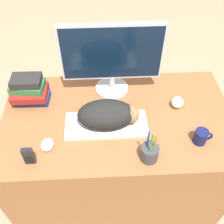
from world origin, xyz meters
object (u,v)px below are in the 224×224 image
monitor (112,56)px  computer_mouse (47,145)px  book_stack (29,90)px  phone (29,156)px  coffee_mug (201,137)px  keyboard (106,125)px  baseball (177,102)px  pen_cup (149,153)px  cat (109,114)px

monitor → computer_mouse: 0.61m
book_stack → phone: bearing=-81.9°
monitor → coffee_mug: 0.66m
coffee_mug → book_stack: bearing=158.9°
book_stack → keyboard: bearing=-27.5°
coffee_mug → phone: (-0.88, -0.08, 0.01)m
monitor → coffee_mug: monitor is taller
computer_mouse → coffee_mug: (0.80, -0.01, 0.03)m
baseball → pen_cup: bearing=-122.1°
computer_mouse → baseball: bearing=18.9°
cat → baseball: cat is taller
computer_mouse → baseball: baseball is taller
cat → phone: cat is taller
keyboard → baseball: bearing=17.1°
keyboard → baseball: 0.45m
monitor → phone: (-0.43, -0.52, -0.20)m
cat → baseball: bearing=17.6°
coffee_mug → book_stack: (-0.94, 0.36, 0.04)m
coffee_mug → baseball: bearing=104.3°
computer_mouse → book_stack: book_stack is taller
cat → book_stack: cat is taller
book_stack → monitor: bearing=8.3°
pen_cup → baseball: bearing=57.9°
cat → pen_cup: 0.30m
computer_mouse → baseball: 0.78m
computer_mouse → phone: (-0.07, -0.09, 0.04)m
monitor → book_stack: size_ratio=2.66×
phone → book_stack: bearing=98.1°
cat → phone: (-0.40, -0.21, -0.04)m
cat → book_stack: bearing=153.3°
keyboard → coffee_mug: bearing=-14.9°
computer_mouse → pen_cup: (0.52, -0.10, 0.03)m
monitor → phone: bearing=-129.7°
pen_cup → phone: size_ratio=2.03×
monitor → pen_cup: size_ratio=2.63×
cat → coffee_mug: 0.50m
keyboard → cat: 0.09m
baseball → coffee_mug: bearing=-75.7°
keyboard → baseball: baseball is taller
computer_mouse → book_stack: 0.39m
computer_mouse → book_stack: (-0.13, 0.35, 0.07)m
cat → computer_mouse: bearing=-159.5°
computer_mouse → book_stack: size_ratio=0.37×
pen_cup → phone: bearing=179.4°
coffee_mug → pen_cup: size_ratio=0.45×
pen_cup → book_stack: size_ratio=1.01×
keyboard → cat: (0.01, -0.00, 0.09)m
computer_mouse → phone: bearing=-127.7°
cat → coffee_mug: bearing=-15.3°
monitor → coffee_mug: bearing=-44.3°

